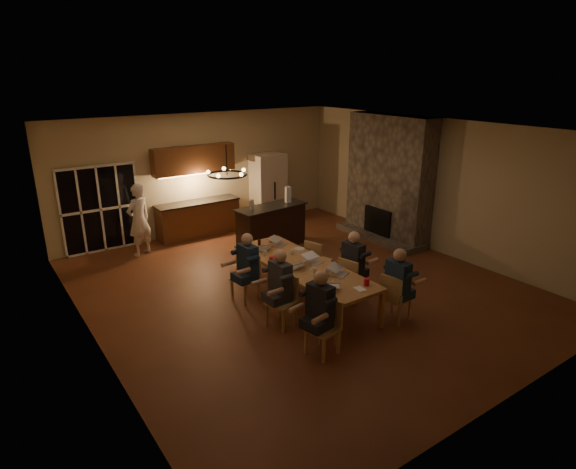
# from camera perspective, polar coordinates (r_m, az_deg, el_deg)

# --- Properties ---
(floor) EXTENTS (9.00, 9.00, 0.00)m
(floor) POSITION_cam_1_polar(r_m,az_deg,el_deg) (9.99, 1.38, -6.20)
(floor) COLOR brown
(floor) RESTS_ON ground
(back_wall) EXTENTS (8.00, 0.04, 3.20)m
(back_wall) POSITION_cam_1_polar(r_m,az_deg,el_deg) (13.23, -10.27, 7.12)
(back_wall) COLOR tan
(back_wall) RESTS_ON ground
(left_wall) EXTENTS (0.04, 9.00, 3.20)m
(left_wall) POSITION_cam_1_polar(r_m,az_deg,el_deg) (7.86, -22.94, -2.26)
(left_wall) COLOR tan
(left_wall) RESTS_ON ground
(right_wall) EXTENTS (0.04, 9.00, 3.20)m
(right_wall) POSITION_cam_1_polar(r_m,az_deg,el_deg) (12.16, 17.01, 5.57)
(right_wall) COLOR tan
(right_wall) RESTS_ON ground
(ceiling) EXTENTS (8.00, 9.00, 0.04)m
(ceiling) POSITION_cam_1_polar(r_m,az_deg,el_deg) (9.10, 1.54, 12.49)
(ceiling) COLOR white
(ceiling) RESTS_ON back_wall
(french_doors) EXTENTS (1.86, 0.08, 2.10)m
(french_doors) POSITION_cam_1_polar(r_m,az_deg,el_deg) (12.47, -21.33, 2.79)
(french_doors) COLOR black
(french_doors) RESTS_ON ground
(fireplace) EXTENTS (0.58, 2.50, 3.20)m
(fireplace) POSITION_cam_1_polar(r_m,az_deg,el_deg) (12.69, 11.87, 6.52)
(fireplace) COLOR #74695B
(fireplace) RESTS_ON ground
(kitchenette) EXTENTS (2.24, 0.68, 2.40)m
(kitchenette) POSITION_cam_1_polar(r_m,az_deg,el_deg) (12.91, -10.77, 4.98)
(kitchenette) COLOR brown
(kitchenette) RESTS_ON ground
(refrigerator) EXTENTS (0.90, 0.68, 2.00)m
(refrigerator) POSITION_cam_1_polar(r_m,az_deg,el_deg) (13.92, -2.35, 5.47)
(refrigerator) COLOR beige
(refrigerator) RESTS_ON ground
(dining_table) EXTENTS (1.10, 3.36, 0.75)m
(dining_table) POSITION_cam_1_polar(r_m,az_deg,el_deg) (9.27, 1.72, -5.73)
(dining_table) COLOR #BF7E4C
(dining_table) RESTS_ON ground
(bar_island) EXTENTS (1.90, 0.87, 1.08)m
(bar_island) POSITION_cam_1_polar(r_m,az_deg,el_deg) (11.96, -1.99, 0.90)
(bar_island) COLOR black
(bar_island) RESTS_ON ground
(chair_left_near) EXTENTS (0.52, 0.52, 0.89)m
(chair_left_near) POSITION_cam_1_polar(r_m,az_deg,el_deg) (7.61, 4.11, -11.05)
(chair_left_near) COLOR tan
(chair_left_near) RESTS_ON ground
(chair_left_mid) EXTENTS (0.55, 0.55, 0.89)m
(chair_left_mid) POSITION_cam_1_polar(r_m,az_deg,el_deg) (8.38, -0.80, -8.00)
(chair_left_mid) COLOR tan
(chair_left_mid) RESTS_ON ground
(chair_left_far) EXTENTS (0.53, 0.53, 0.89)m
(chair_left_far) POSITION_cam_1_polar(r_m,az_deg,el_deg) (9.32, -5.13, -5.18)
(chair_left_far) COLOR tan
(chair_left_far) RESTS_ON ground
(chair_right_near) EXTENTS (0.52, 0.52, 0.89)m
(chair_right_near) POSITION_cam_1_polar(r_m,az_deg,el_deg) (8.77, 12.73, -7.21)
(chair_right_near) COLOR tan
(chair_right_near) RESTS_ON ground
(chair_right_mid) EXTENTS (0.53, 0.53, 0.89)m
(chair_right_mid) POSITION_cam_1_polar(r_m,az_deg,el_deg) (9.34, 7.75, -5.23)
(chair_right_mid) COLOR tan
(chair_right_mid) RESTS_ON ground
(chair_right_far) EXTENTS (0.54, 0.54, 0.89)m
(chair_right_far) POSITION_cam_1_polar(r_m,az_deg,el_deg) (10.17, 3.64, -3.01)
(chair_right_far) COLOR tan
(chair_right_far) RESTS_ON ground
(person_left_near) EXTENTS (0.70, 0.70, 1.38)m
(person_left_near) POSITION_cam_1_polar(r_m,az_deg,el_deg) (7.55, 3.82, -9.16)
(person_left_near) COLOR #202229
(person_left_near) RESTS_ON ground
(person_right_near) EXTENTS (0.61, 0.61, 1.38)m
(person_right_near) POSITION_cam_1_polar(r_m,az_deg,el_deg) (8.59, 12.83, -5.97)
(person_right_near) COLOR #1B2D43
(person_right_near) RESTS_ON ground
(person_left_mid) EXTENTS (0.62, 0.62, 1.38)m
(person_left_mid) POSITION_cam_1_polar(r_m,az_deg,el_deg) (8.34, -0.91, -6.27)
(person_left_mid) COLOR #34383D
(person_left_mid) RESTS_ON ground
(person_right_mid) EXTENTS (0.67, 0.67, 1.38)m
(person_right_mid) POSITION_cam_1_polar(r_m,az_deg,el_deg) (9.30, 7.69, -3.70)
(person_right_mid) COLOR #202229
(person_right_mid) RESTS_ON ground
(person_left_far) EXTENTS (0.65, 0.65, 1.38)m
(person_left_far) POSITION_cam_1_polar(r_m,az_deg,el_deg) (9.15, -4.77, -3.97)
(person_left_far) COLOR #1B2D43
(person_left_far) RESTS_ON ground
(standing_person) EXTENTS (0.75, 0.63, 1.74)m
(standing_person) POSITION_cam_1_polar(r_m,az_deg,el_deg) (11.92, -17.24, 1.65)
(standing_person) COLOR white
(standing_person) RESTS_ON ground
(chandelier) EXTENTS (0.60, 0.60, 0.03)m
(chandelier) POSITION_cam_1_polar(r_m,az_deg,el_deg) (7.33, -7.23, 7.05)
(chandelier) COLOR black
(chandelier) RESTS_ON ceiling
(laptop_a) EXTENTS (0.42, 0.41, 0.23)m
(laptop_a) POSITION_cam_1_polar(r_m,az_deg,el_deg) (8.20, 5.00, -5.46)
(laptop_a) COLOR silver
(laptop_a) RESTS_ON dining_table
(laptop_b) EXTENTS (0.40, 0.38, 0.23)m
(laptop_b) POSITION_cam_1_polar(r_m,az_deg,el_deg) (8.67, 6.23, -4.10)
(laptop_b) COLOR silver
(laptop_b) RESTS_ON dining_table
(laptop_c) EXTENTS (0.38, 0.35, 0.23)m
(laptop_c) POSITION_cam_1_polar(r_m,az_deg,el_deg) (8.95, 0.85, -3.24)
(laptop_c) COLOR silver
(laptop_c) RESTS_ON dining_table
(laptop_d) EXTENTS (0.36, 0.33, 0.23)m
(laptop_d) POSITION_cam_1_polar(r_m,az_deg,el_deg) (9.15, 3.12, -2.75)
(laptop_d) COLOR silver
(laptop_d) RESTS_ON dining_table
(laptop_e) EXTENTS (0.32, 0.28, 0.23)m
(laptop_e) POSITION_cam_1_polar(r_m,az_deg,el_deg) (9.86, -3.06, -1.11)
(laptop_e) COLOR silver
(laptop_e) RESTS_ON dining_table
(laptop_f) EXTENTS (0.42, 0.40, 0.23)m
(laptop_f) POSITION_cam_1_polar(r_m,az_deg,el_deg) (10.05, -1.01, -0.70)
(laptop_f) COLOR silver
(laptop_f) RESTS_ON dining_table
(mug_front) EXTENTS (0.07, 0.07, 0.10)m
(mug_front) POSITION_cam_1_polar(r_m,az_deg,el_deg) (8.74, 3.18, -4.27)
(mug_front) COLOR silver
(mug_front) RESTS_ON dining_table
(mug_mid) EXTENTS (0.07, 0.07, 0.10)m
(mug_mid) POSITION_cam_1_polar(r_m,az_deg,el_deg) (9.60, 0.50, -2.07)
(mug_mid) COLOR silver
(mug_mid) RESTS_ON dining_table
(mug_back) EXTENTS (0.08, 0.08, 0.10)m
(mug_back) POSITION_cam_1_polar(r_m,az_deg,el_deg) (9.56, -2.78, -2.19)
(mug_back) COLOR silver
(mug_back) RESTS_ON dining_table
(redcup_near) EXTENTS (0.10, 0.10, 0.12)m
(redcup_near) POSITION_cam_1_polar(r_m,az_deg,el_deg) (8.35, 9.29, -5.58)
(redcup_near) COLOR red
(redcup_near) RESTS_ON dining_table
(redcup_mid) EXTENTS (0.09, 0.09, 0.12)m
(redcup_mid) POSITION_cam_1_polar(r_m,az_deg,el_deg) (9.18, -1.95, -3.02)
(redcup_mid) COLOR red
(redcup_mid) RESTS_ON dining_table
(redcup_far) EXTENTS (0.09, 0.09, 0.12)m
(redcup_far) POSITION_cam_1_polar(r_m,az_deg,el_deg) (10.28, -1.94, -0.57)
(redcup_far) COLOR red
(redcup_far) RESTS_ON dining_table
(can_silver) EXTENTS (0.07, 0.07, 0.12)m
(can_silver) POSITION_cam_1_polar(r_m,az_deg,el_deg) (8.61, 4.68, -4.61)
(can_silver) COLOR #B2B2B7
(can_silver) RESTS_ON dining_table
(can_cola) EXTENTS (0.06, 0.06, 0.12)m
(can_cola) POSITION_cam_1_polar(r_m,az_deg,el_deg) (10.09, -3.43, -0.97)
(can_cola) COLOR #3F0F0C
(can_cola) RESTS_ON dining_table
(plate_near) EXTENTS (0.26, 0.26, 0.02)m
(plate_near) POSITION_cam_1_polar(r_m,az_deg,el_deg) (8.92, 5.78, -4.14)
(plate_near) COLOR silver
(plate_near) RESTS_ON dining_table
(plate_left) EXTENTS (0.24, 0.24, 0.02)m
(plate_left) POSITION_cam_1_polar(r_m,az_deg,el_deg) (8.23, 4.01, -6.13)
(plate_left) COLOR silver
(plate_left) RESTS_ON dining_table
(plate_far) EXTENTS (0.23, 0.23, 0.02)m
(plate_far) POSITION_cam_1_polar(r_m,az_deg,el_deg) (9.87, 1.36, -1.73)
(plate_far) COLOR silver
(plate_far) RESTS_ON dining_table
(notepad) EXTENTS (0.18, 0.23, 0.01)m
(notepad) POSITION_cam_1_polar(r_m,az_deg,el_deg) (8.21, 8.54, -6.41)
(notepad) COLOR white
(notepad) RESTS_ON dining_table
(bar_bottle) EXTENTS (0.08, 0.08, 0.24)m
(bar_bottle) POSITION_cam_1_polar(r_m,az_deg,el_deg) (11.48, -4.27, 3.53)
(bar_bottle) COLOR #99999E
(bar_bottle) RESTS_ON bar_island
(bar_blender) EXTENTS (0.15, 0.15, 0.40)m
(bar_blender) POSITION_cam_1_polar(r_m,az_deg,el_deg) (12.09, 0.00, 4.76)
(bar_blender) COLOR silver
(bar_blender) RESTS_ON bar_island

